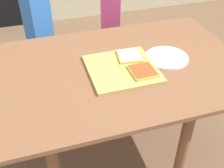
{
  "coord_description": "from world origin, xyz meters",
  "views": [
    {
      "loc": [
        -0.3,
        -1.11,
        1.48
      ],
      "look_at": [
        0.04,
        0.0,
        0.59
      ],
      "focal_mm": 44.57,
      "sensor_mm": 36.0,
      "label": 1
    }
  ],
  "objects_px": {
    "plate_white_right": "(167,58)",
    "cutting_board": "(122,69)",
    "pizza_slice_near_right": "(143,71)",
    "child_left": "(37,23)",
    "pizza_slice_far_right": "(129,56)",
    "dining_table": "(104,83)",
    "child_right": "(111,20)"
  },
  "relations": [
    {
      "from": "cutting_board",
      "to": "pizza_slice_near_right",
      "type": "relative_size",
      "value": 2.48
    },
    {
      "from": "cutting_board",
      "to": "pizza_slice_far_right",
      "type": "bearing_deg",
      "value": 50.34
    },
    {
      "from": "child_left",
      "to": "plate_white_right",
      "type": "bearing_deg",
      "value": -53.61
    },
    {
      "from": "dining_table",
      "to": "child_left",
      "type": "distance_m",
      "value": 0.88
    },
    {
      "from": "pizza_slice_near_right",
      "to": "plate_white_right",
      "type": "bearing_deg",
      "value": 29.31
    },
    {
      "from": "pizza_slice_far_right",
      "to": "child_right",
      "type": "distance_m",
      "value": 0.74
    },
    {
      "from": "cutting_board",
      "to": "child_right",
      "type": "distance_m",
      "value": 0.84
    },
    {
      "from": "pizza_slice_far_right",
      "to": "child_right",
      "type": "bearing_deg",
      "value": 80.31
    },
    {
      "from": "pizza_slice_near_right",
      "to": "child_right",
      "type": "distance_m",
      "value": 0.89
    },
    {
      "from": "pizza_slice_near_right",
      "to": "plate_white_right",
      "type": "relative_size",
      "value": 0.59
    },
    {
      "from": "pizza_slice_near_right",
      "to": "dining_table",
      "type": "bearing_deg",
      "value": 149.69
    },
    {
      "from": "cutting_board",
      "to": "child_left",
      "type": "distance_m",
      "value": 0.94
    },
    {
      "from": "cutting_board",
      "to": "pizza_slice_near_right",
      "type": "xyz_separation_m",
      "value": [
        0.09,
        -0.07,
        0.01
      ]
    },
    {
      "from": "cutting_board",
      "to": "pizza_slice_far_right",
      "type": "xyz_separation_m",
      "value": [
        0.07,
        0.08,
        0.01
      ]
    },
    {
      "from": "child_left",
      "to": "child_right",
      "type": "bearing_deg",
      "value": -6.1
    },
    {
      "from": "pizza_slice_far_right",
      "to": "child_left",
      "type": "height_order",
      "value": "child_left"
    },
    {
      "from": "dining_table",
      "to": "pizza_slice_far_right",
      "type": "bearing_deg",
      "value": 18.87
    },
    {
      "from": "dining_table",
      "to": "cutting_board",
      "type": "distance_m",
      "value": 0.13
    },
    {
      "from": "child_left",
      "to": "pizza_slice_near_right",
      "type": "bearing_deg",
      "value": -64.88
    },
    {
      "from": "plate_white_right",
      "to": "child_left",
      "type": "distance_m",
      "value": 1.04
    },
    {
      "from": "child_left",
      "to": "cutting_board",
      "type": "bearing_deg",
      "value": -67.84
    },
    {
      "from": "pizza_slice_far_right",
      "to": "plate_white_right",
      "type": "xyz_separation_m",
      "value": [
        0.19,
        -0.05,
        -0.02
      ]
    },
    {
      "from": "pizza_slice_near_right",
      "to": "plate_white_right",
      "type": "xyz_separation_m",
      "value": [
        0.18,
        0.1,
        -0.02
      ]
    },
    {
      "from": "pizza_slice_far_right",
      "to": "plate_white_right",
      "type": "relative_size",
      "value": 0.64
    },
    {
      "from": "cutting_board",
      "to": "pizza_slice_far_right",
      "type": "relative_size",
      "value": 2.29
    },
    {
      "from": "pizza_slice_near_right",
      "to": "plate_white_right",
      "type": "distance_m",
      "value": 0.2
    },
    {
      "from": "plate_white_right",
      "to": "cutting_board",
      "type": "bearing_deg",
      "value": -173.16
    },
    {
      "from": "dining_table",
      "to": "cutting_board",
      "type": "bearing_deg",
      "value": -20.27
    },
    {
      "from": "pizza_slice_far_right",
      "to": "pizza_slice_near_right",
      "type": "xyz_separation_m",
      "value": [
        0.02,
        -0.15,
        0.0
      ]
    },
    {
      "from": "pizza_slice_near_right",
      "to": "child_left",
      "type": "distance_m",
      "value": 1.04
    },
    {
      "from": "dining_table",
      "to": "plate_white_right",
      "type": "relative_size",
      "value": 6.42
    },
    {
      "from": "dining_table",
      "to": "child_left",
      "type": "height_order",
      "value": "child_left"
    }
  ]
}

